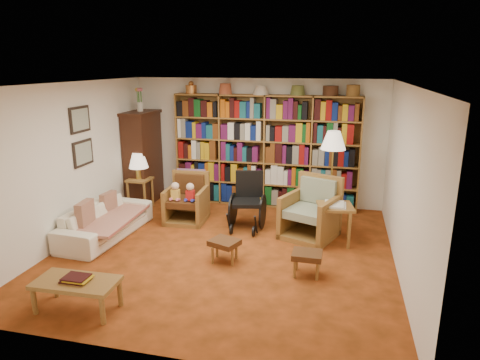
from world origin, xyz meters
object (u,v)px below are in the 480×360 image
(side_table_lamp, at_px, (140,186))
(armchair_leather, at_px, (188,201))
(armchair_sage, at_px, (310,213))
(footstool_a, at_px, (224,244))
(wheelchair, at_px, (248,203))
(coffee_table, at_px, (76,284))
(sofa, at_px, (106,221))
(floor_lamp, at_px, (333,144))
(side_table_papers, at_px, (335,211))
(footstool_b, at_px, (307,257))

(side_table_lamp, distance_m, armchair_leather, 1.22)
(armchair_leather, relative_size, armchair_sage, 0.81)
(side_table_lamp, xyz_separation_m, footstool_a, (2.25, -1.93, -0.18))
(wheelchair, distance_m, coffee_table, 3.31)
(footstool_a, bearing_deg, wheelchair, 88.82)
(sofa, height_order, footstool_a, sofa)
(armchair_sage, xyz_separation_m, floor_lamp, (0.30, 0.71, 1.05))
(floor_lamp, relative_size, coffee_table, 1.71)
(wheelchair, distance_m, footstool_a, 1.42)
(footstool_a, xyz_separation_m, coffee_table, (-1.32, -1.61, 0.06))
(side_table_papers, bearing_deg, coffee_table, -136.19)
(floor_lamp, distance_m, footstool_b, 2.46)
(footstool_b, bearing_deg, footstool_a, 173.09)
(side_table_papers, distance_m, footstool_b, 1.31)
(wheelchair, distance_m, floor_lamp, 1.80)
(armchair_leather, xyz_separation_m, armchair_sage, (2.22, -0.20, 0.01))
(sofa, relative_size, armchair_sage, 1.70)
(armchair_leather, height_order, footstool_b, armchair_leather)
(floor_lamp, xyz_separation_m, side_table_papers, (0.10, -0.91, -0.91))
(floor_lamp, distance_m, footstool_a, 2.72)
(sofa, distance_m, floor_lamp, 4.06)
(armchair_sage, height_order, footstool_a, armchair_sage)
(side_table_lamp, relative_size, armchair_sage, 0.55)
(sofa, height_order, armchair_sage, armchair_sage)
(wheelchair, bearing_deg, floor_lamp, 23.86)
(sofa, xyz_separation_m, footstool_b, (3.34, -0.59, 0.00))
(armchair_leather, distance_m, armchair_sage, 2.23)
(side_table_lamp, height_order, armchair_sage, armchair_sage)
(side_table_lamp, distance_m, armchair_sage, 3.42)
(side_table_papers, relative_size, footstool_b, 1.63)
(armchair_leather, xyz_separation_m, wheelchair, (1.13, -0.11, 0.08))
(footstool_b, bearing_deg, side_table_papers, 75.37)
(sofa, bearing_deg, floor_lamp, -62.51)
(coffee_table, bearing_deg, side_table_lamp, 104.83)
(sofa, bearing_deg, footstool_a, -98.05)
(wheelchair, distance_m, footstool_b, 1.94)
(armchair_leather, bearing_deg, armchair_sage, -5.27)
(wheelchair, height_order, footstool_b, wheelchair)
(side_table_lamp, height_order, wheelchair, wheelchair)
(wheelchair, bearing_deg, coffee_table, -114.01)
(wheelchair, bearing_deg, footstool_b, -53.22)
(armchair_sage, relative_size, floor_lamp, 0.66)
(armchair_leather, xyz_separation_m, coffee_table, (-0.21, -3.13, -0.04))
(armchair_sage, bearing_deg, armchair_leather, 174.73)
(floor_lamp, bearing_deg, side_table_papers, -83.60)
(footstool_b, xyz_separation_m, coffee_table, (-2.50, -1.47, 0.05))
(side_table_lamp, bearing_deg, coffee_table, -75.17)
(floor_lamp, xyz_separation_m, coffee_table, (-2.73, -3.63, -1.10))
(sofa, distance_m, wheelchair, 2.39)
(wheelchair, height_order, side_table_papers, wheelchair)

